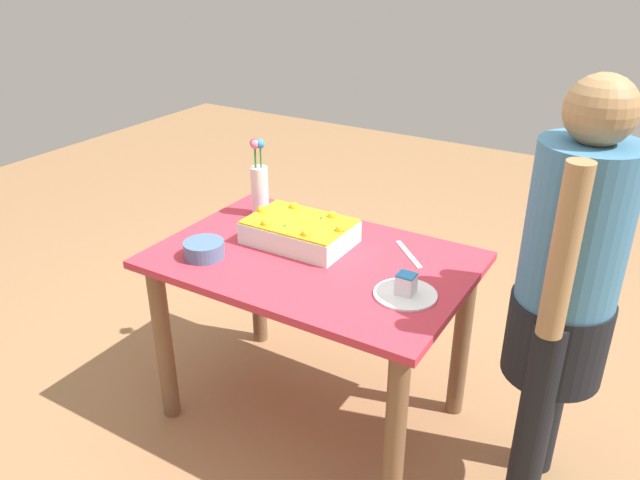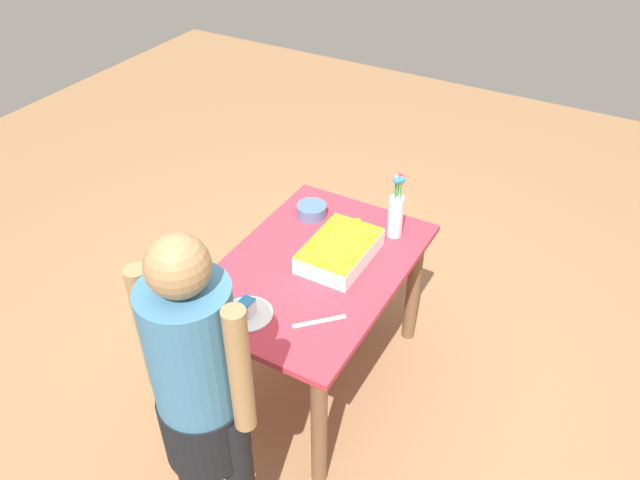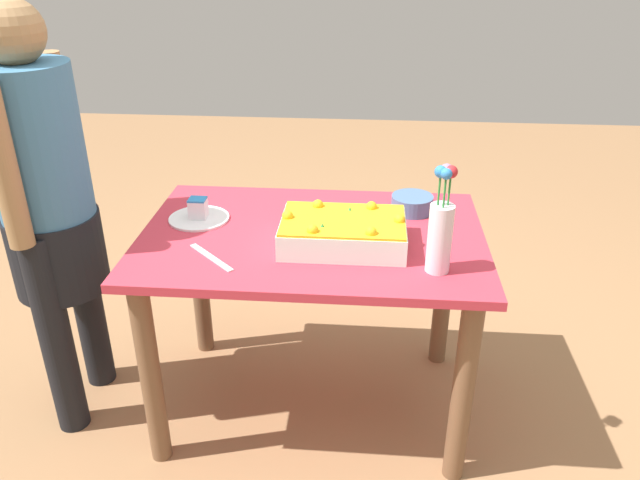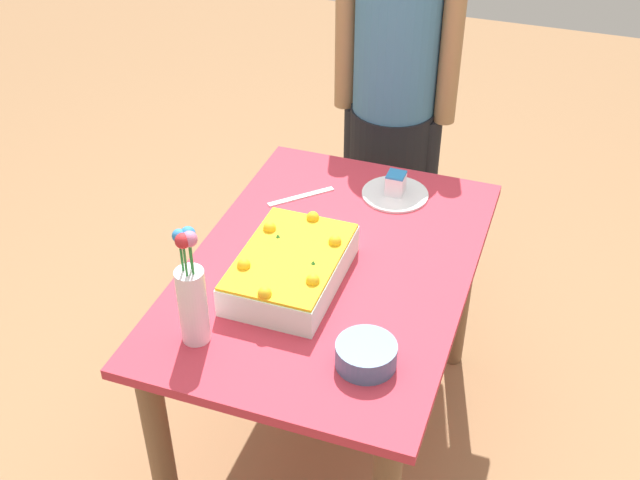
% 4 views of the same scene
% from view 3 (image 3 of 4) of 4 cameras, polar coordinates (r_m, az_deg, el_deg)
% --- Properties ---
extents(ground_plane, '(8.00, 8.00, 0.00)m').
position_cam_3_polar(ground_plane, '(2.52, -0.62, -14.55)').
color(ground_plane, '#986D48').
extents(dining_table, '(1.16, 0.78, 0.74)m').
position_cam_3_polar(dining_table, '(2.18, -0.70, -2.66)').
color(dining_table, '#C13141').
rests_on(dining_table, ground_plane).
extents(sheet_cake, '(0.40, 0.27, 0.12)m').
position_cam_3_polar(sheet_cake, '(2.01, 2.11, 0.75)').
color(sheet_cake, white).
rests_on(sheet_cake, dining_table).
extents(serving_plate_with_slice, '(0.21, 0.21, 0.08)m').
position_cam_3_polar(serving_plate_with_slice, '(2.24, -11.03, 2.33)').
color(serving_plate_with_slice, white).
rests_on(serving_plate_with_slice, dining_table).
extents(cake_knife, '(0.17, 0.17, 0.00)m').
position_cam_3_polar(cake_knife, '(1.98, -9.92, -1.57)').
color(cake_knife, silver).
rests_on(cake_knife, dining_table).
extents(flower_vase, '(0.07, 0.07, 0.33)m').
position_cam_3_polar(flower_vase, '(1.86, 10.98, 1.00)').
color(flower_vase, silver).
rests_on(flower_vase, dining_table).
extents(fruit_bowl, '(0.15, 0.15, 0.06)m').
position_cam_3_polar(fruit_bowl, '(2.28, 8.42, 3.30)').
color(fruit_bowl, '#4B6B94').
rests_on(fruit_bowl, dining_table).
extents(person_standing, '(0.31, 0.45, 1.49)m').
position_cam_3_polar(person_standing, '(2.27, -23.69, 3.40)').
color(person_standing, black).
rests_on(person_standing, ground_plane).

